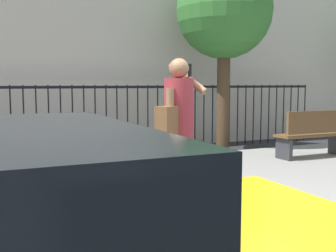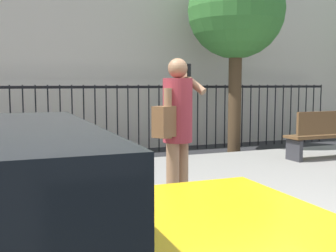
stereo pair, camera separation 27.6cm
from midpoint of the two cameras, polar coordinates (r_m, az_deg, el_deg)
The scene contains 6 objects.
ground_plane at distance 4.37m, azimuth 14.05°, elevation -16.08°, with size 60.00×60.00×0.00m, color #28282B.
sidewalk at distance 6.18m, azimuth 1.99°, elevation -8.65°, with size 28.00×4.40×0.15m, color gray.
iron_fence at distance 9.51m, azimuth -6.92°, elevation 2.16°, with size 12.03×0.04×1.60m.
pedestrian_on_phone at distance 4.73m, azimuth 2.83°, elevation 0.44°, with size 0.72×0.64×1.76m.
street_bench at distance 8.71m, azimuth 21.85°, elevation -0.99°, with size 1.60×0.45×0.95m.
street_tree_near at distance 9.94m, azimuth 10.18°, elevation 15.27°, with size 2.23×2.23×4.43m.
Camera 2 is at (-2.27, -3.34, 1.62)m, focal length 44.23 mm.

